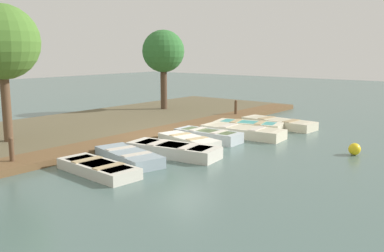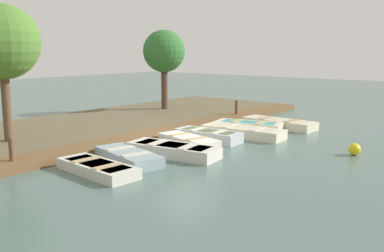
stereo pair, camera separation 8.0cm
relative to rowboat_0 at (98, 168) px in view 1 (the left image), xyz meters
The scene contains 16 objects.
ground_plane 5.10m from the rowboat_0, 100.93° to the left, with size 80.00×80.00×0.00m, color #4C6660.
shore_bank 7.79m from the rowboat_0, 139.99° to the left, with size 8.00×24.00×0.22m.
dock_walkway 5.59m from the rowboat_0, 116.40° to the left, with size 1.44×23.27×0.22m.
rowboat_0 is the anchor object (origin of this frame).
rowboat_1 1.50m from the rowboat_0, 100.58° to the left, with size 2.92×1.69×0.38m.
rowboat_2 3.00m from the rowboat_0, 83.63° to the left, with size 3.36×1.60×0.43m.
rowboat_3 4.48m from the rowboat_0, 92.79° to the left, with size 2.81×1.51×0.40m.
rowboat_4 5.76m from the rowboat_0, 92.40° to the left, with size 2.75×1.08×0.44m.
rowboat_5 7.31m from the rowboat_0, 86.88° to the left, with size 3.59×1.39×0.43m.
rowboat_6 8.70m from the rowboat_0, 91.17° to the left, with size 3.15×1.77×0.41m.
rowboat_7 10.23m from the rowboat_0, 86.88° to the left, with size 3.54×1.34×0.40m.
mooring_post_near 2.86m from the rowboat_0, 154.03° to the right, with size 0.15×0.15×0.97m.
mooring_post_far 11.62m from the rowboat_0, 102.71° to the left, with size 0.15×0.15×0.97m.
buoy 8.69m from the rowboat_0, 53.89° to the left, with size 0.42×0.42×0.42m.
park_tree_far_left 6.54m from the rowboat_0, behind, with size 2.73×2.73×5.24m.
park_tree_left 12.95m from the rowboat_0, 123.52° to the left, with size 2.39×2.39×4.72m.
Camera 1 is at (10.70, -12.74, 3.58)m, focal length 40.00 mm.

